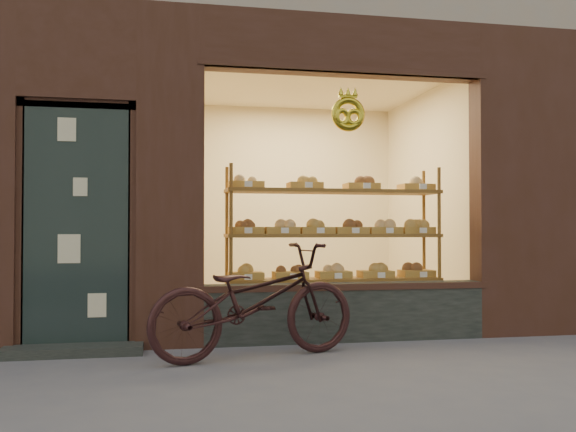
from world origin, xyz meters
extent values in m
plane|color=slate|center=(0.00, 0.00, 0.00)|extent=(90.00, 90.00, 0.00)
cube|color=black|center=(0.45, 2.12, 0.28)|extent=(2.70, 0.25, 0.55)
cube|color=#202C2C|center=(-2.00, 2.06, 1.10)|extent=(0.90, 0.04, 2.15)
cube|color=black|center=(-2.00, 1.90, 0.04)|extent=(1.15, 0.35, 0.08)
torus|color=gold|center=(0.45, 2.02, 2.15)|extent=(0.33, 0.07, 0.33)
cube|color=brown|center=(0.45, 2.55, 0.05)|extent=(2.20, 0.45, 0.04)
cube|color=brown|center=(0.45, 2.55, 0.55)|extent=(2.20, 0.45, 0.03)
cube|color=brown|center=(0.45, 2.55, 1.00)|extent=(2.20, 0.45, 0.04)
cube|color=brown|center=(0.45, 2.55, 1.45)|extent=(2.20, 0.45, 0.04)
cylinder|color=brown|center=(-0.62, 2.35, 0.85)|extent=(0.04, 0.04, 1.70)
cylinder|color=brown|center=(1.52, 2.35, 0.85)|extent=(0.04, 0.04, 1.70)
cylinder|color=brown|center=(-0.62, 2.75, 0.85)|extent=(0.04, 0.04, 1.70)
cylinder|color=brown|center=(1.52, 2.75, 0.85)|extent=(0.04, 0.04, 1.70)
cube|color=#A1863E|center=(-0.45, 2.55, 0.60)|extent=(0.34, 0.24, 0.07)
sphere|color=#A4843E|center=(-0.45, 2.55, 0.69)|extent=(0.11, 0.11, 0.11)
cube|color=white|center=(-0.45, 2.36, 0.60)|extent=(0.07, 0.01, 0.05)
cube|color=#A1863E|center=(0.00, 2.55, 0.60)|extent=(0.34, 0.24, 0.07)
sphere|color=#4A2E14|center=(0.00, 2.55, 0.69)|extent=(0.11, 0.11, 0.11)
cube|color=white|center=(0.00, 2.36, 0.60)|extent=(0.07, 0.01, 0.05)
cube|color=#A1863E|center=(0.45, 2.55, 0.60)|extent=(0.34, 0.24, 0.07)
sphere|color=#EFC487|center=(0.45, 2.55, 0.69)|extent=(0.11, 0.11, 0.11)
cube|color=white|center=(0.45, 2.36, 0.60)|extent=(0.07, 0.01, 0.05)
cube|color=#A1863E|center=(0.90, 2.55, 0.60)|extent=(0.34, 0.24, 0.07)
sphere|color=#A4843E|center=(0.90, 2.55, 0.69)|extent=(0.11, 0.11, 0.11)
cube|color=white|center=(0.90, 2.36, 0.60)|extent=(0.07, 0.01, 0.05)
cube|color=#A1863E|center=(1.35, 2.55, 0.60)|extent=(0.34, 0.24, 0.07)
sphere|color=#4A2E14|center=(1.35, 2.55, 0.69)|extent=(0.11, 0.11, 0.11)
cube|color=white|center=(1.35, 2.36, 0.60)|extent=(0.08, 0.01, 0.05)
cube|color=#A1863E|center=(-0.45, 2.55, 1.05)|extent=(0.34, 0.24, 0.07)
sphere|color=#4A2E14|center=(-0.45, 2.55, 1.14)|extent=(0.11, 0.11, 0.11)
cube|color=white|center=(-0.45, 2.36, 1.05)|extent=(0.07, 0.01, 0.06)
cube|color=#A1863E|center=(-0.09, 2.55, 1.05)|extent=(0.34, 0.24, 0.07)
sphere|color=#EFC487|center=(-0.09, 2.55, 1.14)|extent=(0.11, 0.11, 0.11)
cube|color=white|center=(-0.09, 2.36, 1.05)|extent=(0.08, 0.01, 0.06)
cube|color=#A1863E|center=(0.27, 2.55, 1.05)|extent=(0.34, 0.24, 0.07)
sphere|color=#A4843E|center=(0.27, 2.55, 1.14)|extent=(0.11, 0.11, 0.11)
cube|color=white|center=(0.27, 2.36, 1.05)|extent=(0.07, 0.01, 0.06)
cube|color=#A1863E|center=(0.63, 2.55, 1.05)|extent=(0.34, 0.24, 0.07)
sphere|color=#4A2E14|center=(0.63, 2.55, 1.14)|extent=(0.11, 0.11, 0.11)
cube|color=white|center=(0.63, 2.36, 1.05)|extent=(0.07, 0.01, 0.06)
cube|color=#A1863E|center=(0.99, 2.55, 1.05)|extent=(0.34, 0.24, 0.07)
sphere|color=#EFC487|center=(0.99, 2.55, 1.14)|extent=(0.11, 0.11, 0.11)
cube|color=white|center=(0.99, 2.36, 1.05)|extent=(0.08, 0.01, 0.06)
cube|color=#A1863E|center=(1.35, 2.55, 1.05)|extent=(0.34, 0.24, 0.07)
sphere|color=#A4843E|center=(1.35, 2.55, 1.14)|extent=(0.11, 0.11, 0.11)
cube|color=white|center=(1.35, 2.36, 1.05)|extent=(0.08, 0.01, 0.06)
cube|color=#A1863E|center=(-0.45, 2.55, 1.50)|extent=(0.34, 0.24, 0.07)
sphere|color=#EFC487|center=(-0.45, 2.55, 1.59)|extent=(0.11, 0.11, 0.11)
cube|color=white|center=(-0.45, 2.36, 1.50)|extent=(0.07, 0.01, 0.06)
cube|color=#A1863E|center=(0.15, 2.55, 1.50)|extent=(0.34, 0.24, 0.07)
sphere|color=#A4843E|center=(0.15, 2.55, 1.59)|extent=(0.11, 0.11, 0.11)
cube|color=white|center=(0.15, 2.36, 1.50)|extent=(0.08, 0.01, 0.06)
cube|color=#A1863E|center=(0.75, 2.55, 1.50)|extent=(0.34, 0.24, 0.07)
sphere|color=#4A2E14|center=(0.75, 2.55, 1.59)|extent=(0.11, 0.11, 0.11)
cube|color=white|center=(0.75, 2.36, 1.50)|extent=(0.07, 0.01, 0.06)
cube|color=#A1863E|center=(1.35, 2.55, 1.50)|extent=(0.34, 0.24, 0.07)
sphere|color=#EFC487|center=(1.35, 2.55, 1.59)|extent=(0.11, 0.11, 0.11)
cube|color=white|center=(1.35, 2.36, 1.50)|extent=(0.08, 0.01, 0.06)
imported|color=black|center=(-0.52, 1.46, 0.47)|extent=(1.91, 1.08, 0.95)
camera|label=1|loc=(-1.29, -3.78, 1.05)|focal=40.00mm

